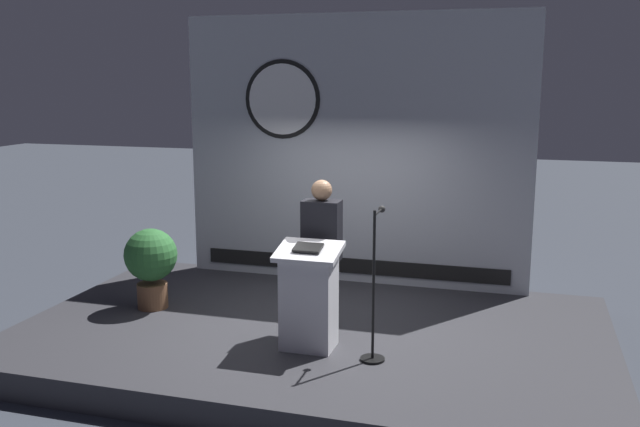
% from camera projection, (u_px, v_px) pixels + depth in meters
% --- Properties ---
extents(ground_plane, '(40.00, 40.00, 0.00)m').
position_uv_depth(ground_plane, '(313.00, 352.00, 7.78)').
color(ground_plane, '#383D47').
extents(stage_platform, '(6.40, 4.00, 0.30)m').
position_uv_depth(stage_platform, '(313.00, 339.00, 7.75)').
color(stage_platform, '#333338').
rests_on(stage_platform, ground).
extents(banner_display, '(4.60, 0.12, 3.52)m').
position_uv_depth(banner_display, '(352.00, 151.00, 9.13)').
color(banner_display, '#B2B7C1').
rests_on(banner_display, stage_platform).
extents(podium, '(0.64, 0.50, 1.08)m').
position_uv_depth(podium, '(309.00, 297.00, 7.03)').
color(podium, silver).
rests_on(podium, stage_platform).
extents(speaker_person, '(0.40, 0.26, 1.66)m').
position_uv_depth(speaker_person, '(322.00, 255.00, 7.42)').
color(speaker_person, black).
rests_on(speaker_person, stage_platform).
extents(microphone_stand, '(0.24, 0.49, 1.49)m').
position_uv_depth(microphone_stand, '(374.00, 308.00, 6.74)').
color(microphone_stand, black).
rests_on(microphone_stand, stage_platform).
extents(potted_plant, '(0.62, 0.62, 0.96)m').
position_uv_depth(potted_plant, '(151.00, 260.00, 8.24)').
color(potted_plant, brown).
rests_on(potted_plant, stage_platform).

